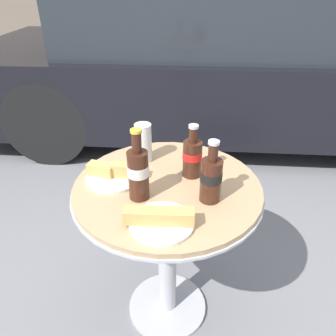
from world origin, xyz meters
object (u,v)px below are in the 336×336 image
Objects in this scene: cola_bottle_left at (138,172)px; drinking_glass at (143,144)px; lunch_plate_near at (114,174)px; bistro_table at (167,219)px; cola_bottle_right at (211,178)px; cola_bottle_center at (192,156)px; parked_car at (214,64)px; lunch_plate_far at (160,219)px.

drinking_glass is (-0.02, 0.26, -0.03)m from cola_bottle_left.
bistro_table is at bearing -7.03° from lunch_plate_near.
cola_bottle_left is 0.24m from cola_bottle_right.
lunch_plate_near is (-0.35, 0.10, -0.07)m from cola_bottle_right.
parked_car reaches higher than cola_bottle_center.
cola_bottle_left is 1.18× the size of lunch_plate_far.
drinking_glass is at bearing 136.14° from cola_bottle_right.
cola_bottle_center is 0.30m from lunch_plate_near.
cola_bottle_center is 1.30× the size of drinking_glass.
bistro_table is 3.18× the size of cola_bottle_right.
parked_car is (0.47, 2.15, -0.11)m from lunch_plate_near.
drinking_glass is (-0.26, 0.25, -0.02)m from cola_bottle_right.
cola_bottle_center is at bearing -94.83° from parked_car.
drinking_glass is 0.75× the size of lunch_plate_near.
cola_bottle_left is 0.24m from cola_bottle_center.
parked_car is (0.18, 2.10, -0.17)m from cola_bottle_center.
drinking_glass is at bearing 153.25° from cola_bottle_center.
cola_bottle_center is (0.09, 0.07, 0.25)m from bistro_table.
cola_bottle_left is at bearing -98.95° from parked_car.
cola_bottle_right reaches higher than drinking_glass.
parked_car is at bearing 83.57° from lunch_plate_far.
parked_car is at bearing 85.17° from cola_bottle_center.
lunch_plate_far is at bearing -51.34° from lunch_plate_near.
lunch_plate_far is (-0.16, -0.14, -0.07)m from cola_bottle_right.
cola_bottle_right is at bearing 1.07° from cola_bottle_left.
drinking_glass is 0.04× the size of parked_car.
bistro_table is at bearing 42.46° from cola_bottle_left.
drinking_glass is (-0.11, 0.17, 0.24)m from bistro_table.
lunch_plate_far reaches higher than bistro_table.
drinking_glass is 0.18m from lunch_plate_near.
parked_car is at bearing 87.11° from cola_bottle_right.
cola_bottle_left is 1.24× the size of cola_bottle_center.
cola_bottle_right is 2.26m from parked_car.
parked_car is at bearing 77.72° from lunch_plate_near.
cola_bottle_center is (-0.06, 0.15, -0.01)m from cola_bottle_right.
cola_bottle_left is (-0.09, -0.08, 0.27)m from bistro_table.
drinking_glass reaches higher than lunch_plate_far.
bistro_table is 3.29× the size of lunch_plate_far.
cola_bottle_right is 0.05× the size of parked_car.
cola_bottle_left is at bearing -138.65° from cola_bottle_center.
bistro_table is 0.27m from cola_bottle_center.
bistro_table is 2.19m from parked_car.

